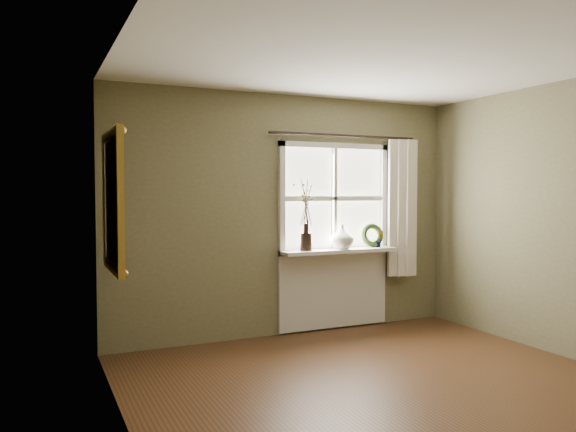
# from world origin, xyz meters

# --- Properties ---
(floor) EXTENTS (4.50, 4.50, 0.00)m
(floor) POSITION_xyz_m (0.00, 0.00, 0.00)
(floor) COLOR #422714
(floor) RESTS_ON ground
(ceiling) EXTENTS (4.50, 4.50, 0.00)m
(ceiling) POSITION_xyz_m (0.00, 0.00, 2.60)
(ceiling) COLOR silver
(ceiling) RESTS_ON ground
(wall_back) EXTENTS (4.00, 0.10, 2.60)m
(wall_back) POSITION_xyz_m (0.00, 2.30, 1.30)
(wall_back) COLOR #6A6545
(wall_back) RESTS_ON ground
(wall_left) EXTENTS (0.10, 4.50, 2.60)m
(wall_left) POSITION_xyz_m (-2.05, 0.00, 1.30)
(wall_left) COLOR #6A6545
(wall_left) RESTS_ON ground
(window_frame) EXTENTS (1.36, 0.06, 1.24)m
(window_frame) POSITION_xyz_m (0.55, 2.23, 1.48)
(window_frame) COLOR silver
(window_frame) RESTS_ON wall_back
(window_sill) EXTENTS (1.36, 0.26, 0.04)m
(window_sill) POSITION_xyz_m (0.55, 2.12, 0.90)
(window_sill) COLOR silver
(window_sill) RESTS_ON wall_back
(window_apron) EXTENTS (1.36, 0.04, 0.88)m
(window_apron) POSITION_xyz_m (0.55, 2.23, 0.46)
(window_apron) COLOR silver
(window_apron) RESTS_ON ground
(dark_jug) EXTENTS (0.14, 0.14, 0.19)m
(dark_jug) POSITION_xyz_m (0.14, 2.12, 1.02)
(dark_jug) COLOR black
(dark_jug) RESTS_ON window_sill
(cream_vase) EXTENTS (0.31, 0.31, 0.27)m
(cream_vase) POSITION_xyz_m (0.59, 2.12, 1.06)
(cream_vase) COLOR silver
(cream_vase) RESTS_ON window_sill
(wreath) EXTENTS (0.29, 0.14, 0.29)m
(wreath) POSITION_xyz_m (1.01, 2.16, 1.03)
(wreath) COLOR #2A3D1B
(wreath) RESTS_ON window_sill
(potted_plant_left) EXTENTS (0.10, 0.07, 0.18)m
(potted_plant_left) POSITION_xyz_m (0.13, 2.12, 1.01)
(potted_plant_left) COLOR #2A3D1B
(potted_plant_left) RESTS_ON window_sill
(potted_plant_right) EXTENTS (0.12, 0.11, 0.18)m
(potted_plant_right) POSITION_xyz_m (1.08, 2.12, 1.01)
(potted_plant_right) COLOR #2A3D1B
(potted_plant_right) RESTS_ON window_sill
(curtain) EXTENTS (0.36, 0.12, 1.59)m
(curtain) POSITION_xyz_m (1.39, 2.13, 1.37)
(curtain) COLOR beige
(curtain) RESTS_ON wall_back
(curtain_rod) EXTENTS (1.84, 0.03, 0.03)m
(curtain_rod) POSITION_xyz_m (0.65, 2.17, 2.18)
(curtain_rod) COLOR black
(curtain_rod) RESTS_ON wall_back
(gilt_mirror) EXTENTS (0.10, 0.95, 1.13)m
(gilt_mirror) POSITION_xyz_m (-1.96, 1.37, 1.49)
(gilt_mirror) COLOR white
(gilt_mirror) RESTS_ON wall_left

